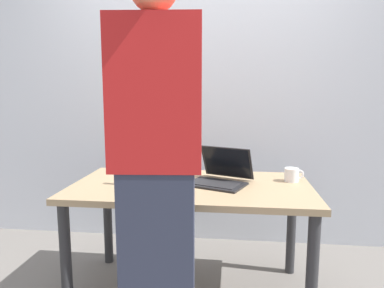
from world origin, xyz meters
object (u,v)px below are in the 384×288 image
laptop (220,175)px  coffee_mug (292,175)px  person_figure (156,165)px  beer_bottle_green (141,169)px  beer_bottle_dark (157,163)px

laptop → coffee_mug: (0.45, 0.09, -0.01)m
laptop → coffee_mug: laptop is taller
laptop → coffee_mug: size_ratio=3.59×
laptop → person_figure: person_figure is taller
beer_bottle_green → person_figure: size_ratio=0.16×
beer_bottle_dark → coffee_mug: (0.86, 0.04, -0.06)m
laptop → beer_bottle_green: beer_bottle_green is taller
beer_bottle_dark → laptop: bearing=-7.6°
beer_bottle_dark → coffee_mug: bearing=2.5°
beer_bottle_green → person_figure: 0.57m
beer_bottle_green → person_figure: (0.21, -0.51, 0.13)m
beer_bottle_green → coffee_mug: beer_bottle_green is taller
laptop → beer_bottle_dark: size_ratio=1.59×
beer_bottle_dark → coffee_mug: beer_bottle_dark is taller
beer_bottle_dark → beer_bottle_green: (-0.06, -0.18, -0.00)m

